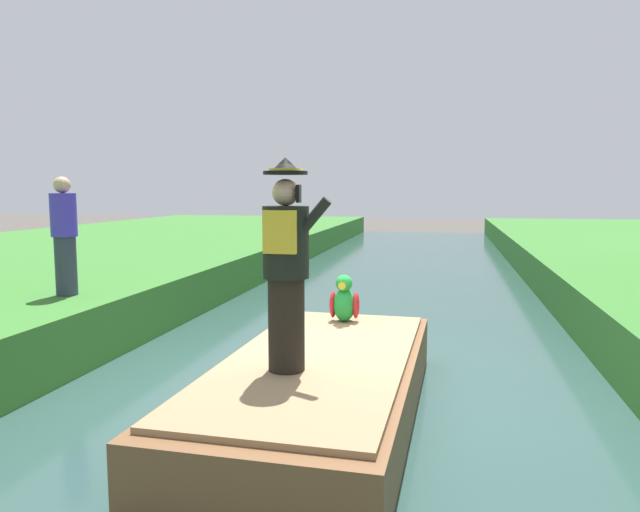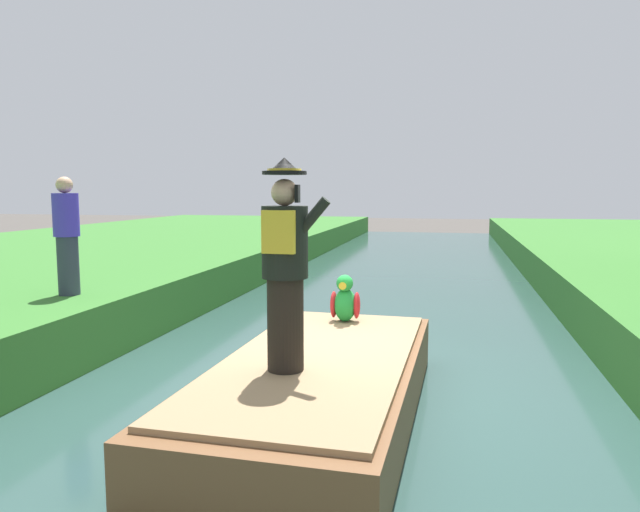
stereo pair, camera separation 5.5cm
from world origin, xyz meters
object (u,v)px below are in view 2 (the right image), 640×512
boat (318,387)px  parrot_plush (345,301)px  person_pirate (285,266)px  person_bystander (67,235)px

boat → parrot_plush: parrot_plush is taller
boat → person_pirate: size_ratio=2.29×
boat → person_pirate: 1.34m
person_pirate → person_bystander: person_pirate is taller
parrot_plush → boat: bearing=-89.4°
parrot_plush → person_bystander: (-3.85, 0.15, 0.71)m
person_bystander → parrot_plush: bearing=-2.2°
parrot_plush → person_bystander: person_bystander is taller
boat → person_pirate: bearing=-110.7°
boat → parrot_plush: 1.60m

